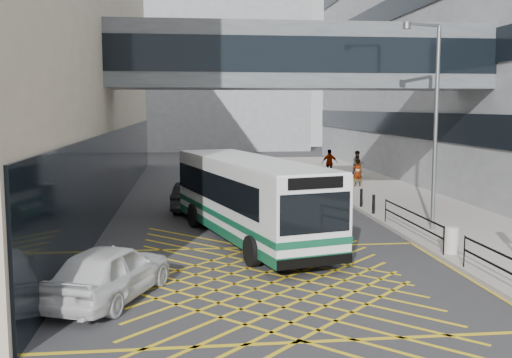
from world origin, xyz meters
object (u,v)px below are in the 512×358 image
object	(u,v)px
pedestrian_c	(330,163)
pedestrian_b	(358,164)
car_silver	(280,187)
litter_bin	(451,240)
bus	(248,197)
street_lamp	(433,115)
car_white	(110,271)
car_dark	(193,196)
pedestrian_a	(357,173)

from	to	relation	value
pedestrian_c	pedestrian_b	bearing A→B (deg)	163.58
car_silver	pedestrian_b	bearing A→B (deg)	-111.84
litter_bin	pedestrian_b	size ratio (longest dim) A/B	0.48
bus	pedestrian_b	world-z (taller)	bus
street_lamp	litter_bin	distance (m)	5.80
car_white	pedestrian_c	world-z (taller)	pedestrian_c
bus	pedestrian_b	size ratio (longest dim) A/B	6.14
car_white	pedestrian_c	distance (m)	28.75
car_dark	pedestrian_a	size ratio (longest dim) A/B	2.66
litter_bin	pedestrian_a	distance (m)	17.57
litter_bin	car_white	bearing A→B (deg)	-163.36
car_silver	pedestrian_a	bearing A→B (deg)	-126.58
bus	pedestrian_c	bearing A→B (deg)	52.57
car_dark	car_silver	distance (m)	5.46
bus	pedestrian_a	distance (m)	16.21
bus	street_lamp	bearing A→B (deg)	-12.98
bus	car_silver	bearing A→B (deg)	58.80
car_dark	car_silver	size ratio (longest dim) A/B	0.98
pedestrian_a	pedestrian_b	world-z (taller)	pedestrian_b
car_dark	litter_bin	bearing A→B (deg)	139.03
car_silver	street_lamp	size ratio (longest dim) A/B	0.57
car_silver	pedestrian_c	bearing A→B (deg)	-101.75
car_white	pedestrian_a	distance (m)	24.38
bus	car_dark	bearing A→B (deg)	90.94
street_lamp	pedestrian_b	bearing A→B (deg)	63.24
street_lamp	litter_bin	world-z (taller)	street_lamp
litter_bin	car_silver	bearing A→B (deg)	106.14
car_silver	street_lamp	distance (m)	11.25
pedestrian_a	car_dark	bearing A→B (deg)	32.38
pedestrian_b	car_silver	bearing A→B (deg)	-134.04
pedestrian_c	street_lamp	bearing A→B (deg)	91.04
bus	litter_bin	world-z (taller)	bus
pedestrian_a	pedestrian_c	world-z (taller)	pedestrian_c
bus	street_lamp	size ratio (longest dim) A/B	1.41
pedestrian_a	pedestrian_c	distance (m)	5.27
bus	car_white	world-z (taller)	bus
bus	car_white	xyz separation A→B (m)	(-4.39, -6.91, -0.91)
bus	car_dark	world-z (taller)	bus
car_white	street_lamp	size ratio (longest dim) A/B	0.60
car_white	pedestrian_a	bearing A→B (deg)	-99.86
pedestrian_a	pedestrian_b	distance (m)	4.81
pedestrian_b	pedestrian_c	bearing A→B (deg)	155.58
litter_bin	street_lamp	bearing A→B (deg)	77.74
car_white	car_dark	bearing A→B (deg)	-77.85
street_lamp	car_silver	bearing A→B (deg)	96.94
litter_bin	pedestrian_a	world-z (taller)	pedestrian_a
bus	litter_bin	bearing A→B (deg)	-43.69
bus	car_dark	distance (m)	7.40
litter_bin	pedestrian_c	world-z (taller)	pedestrian_c
car_dark	car_silver	bearing A→B (deg)	-141.76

